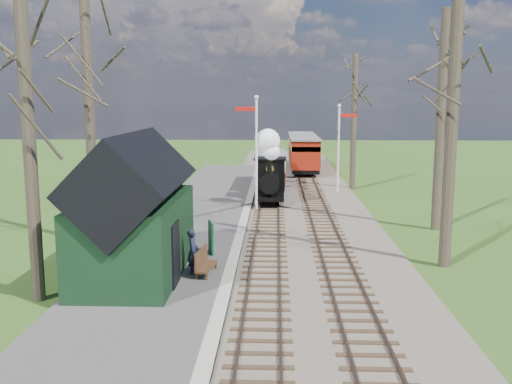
% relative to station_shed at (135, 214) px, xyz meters
% --- Properties ---
extents(ground, '(140.00, 140.00, 0.00)m').
position_rel_station_shed_xyz_m(ground, '(4.30, -4.00, -2.27)').
color(ground, '#3A581B').
rests_on(ground, ground).
extents(distant_hills, '(114.40, 48.00, 22.02)m').
position_rel_station_shed_xyz_m(distant_hills, '(5.70, 60.38, -18.47)').
color(distant_hills, '#385B23').
rests_on(distant_hills, ground).
extents(ballast_bed, '(8.00, 60.00, 0.10)m').
position_rel_station_shed_xyz_m(ballast_bed, '(5.60, 18.00, -2.22)').
color(ballast_bed, brown).
rests_on(ballast_bed, ground).
extents(track_near, '(1.60, 60.00, 0.15)m').
position_rel_station_shed_xyz_m(track_near, '(4.30, 18.00, -2.17)').
color(track_near, brown).
rests_on(track_near, ground).
extents(track_far, '(1.60, 60.00, 0.15)m').
position_rel_station_shed_xyz_m(track_far, '(6.90, 18.00, -2.17)').
color(track_far, brown).
rests_on(track_far, ground).
extents(platform, '(5.00, 44.00, 0.20)m').
position_rel_station_shed_xyz_m(platform, '(0.80, 10.00, -2.17)').
color(platform, '#474442').
rests_on(platform, ground).
extents(coping_strip, '(0.40, 44.00, 0.21)m').
position_rel_station_shed_xyz_m(coping_strip, '(3.10, 10.00, -2.16)').
color(coping_strip, '#B2AD9E').
rests_on(coping_strip, ground).
extents(station_shed, '(3.25, 6.30, 4.78)m').
position_rel_station_shed_xyz_m(station_shed, '(0.00, 0.00, 0.00)').
color(station_shed, black).
rests_on(station_shed, platform).
extents(semaphore_near, '(1.22, 0.24, 6.22)m').
position_rel_station_shed_xyz_m(semaphore_near, '(3.53, 12.00, 1.35)').
color(semaphore_near, silver).
rests_on(semaphore_near, ground).
extents(semaphore_far, '(1.22, 0.24, 5.72)m').
position_rel_station_shed_xyz_m(semaphore_far, '(8.67, 18.00, 1.08)').
color(semaphore_far, silver).
rests_on(semaphore_far, ground).
extents(bare_trees, '(15.51, 22.39, 12.00)m').
position_rel_station_shed_xyz_m(bare_trees, '(5.63, 6.10, 2.94)').
color(bare_trees, '#382D23').
rests_on(bare_trees, ground).
extents(fence_line, '(12.60, 0.08, 1.00)m').
position_rel_station_shed_xyz_m(fence_line, '(4.60, 32.00, -1.72)').
color(fence_line, slate).
rests_on(fence_line, ground).
extents(locomotive, '(1.70, 3.96, 4.24)m').
position_rel_station_shed_xyz_m(locomotive, '(4.29, 13.90, -0.30)').
color(locomotive, black).
rests_on(locomotive, ground).
extents(coach, '(1.98, 6.79, 2.08)m').
position_rel_station_shed_xyz_m(coach, '(4.30, 19.96, -0.82)').
color(coach, black).
rests_on(coach, ground).
extents(red_carriage_a, '(2.30, 5.69, 2.42)m').
position_rel_station_shed_xyz_m(red_carriage_a, '(6.90, 27.12, -0.62)').
color(red_carriage_a, black).
rests_on(red_carriage_a, ground).
extents(red_carriage_b, '(2.30, 5.69, 2.42)m').
position_rel_station_shed_xyz_m(red_carriage_b, '(6.90, 32.62, -0.62)').
color(red_carriage_b, black).
rests_on(red_carriage_b, ground).
extents(sign_board, '(0.31, 0.82, 1.22)m').
position_rel_station_shed_xyz_m(sign_board, '(2.20, 2.79, -1.46)').
color(sign_board, '#104B28').
rests_on(sign_board, platform).
extents(bench, '(0.63, 1.53, 0.85)m').
position_rel_station_shed_xyz_m(bench, '(2.23, 0.17, -1.67)').
color(bench, '#4B2F1A').
rests_on(bench, platform).
extents(person, '(0.37, 0.56, 1.52)m').
position_rel_station_shed_xyz_m(person, '(1.87, 0.23, -1.31)').
color(person, '#1B1E31').
rests_on(person, platform).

